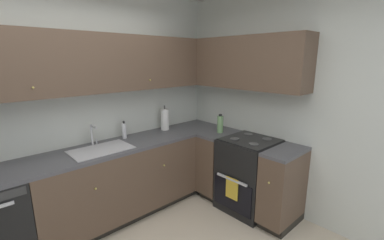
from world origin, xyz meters
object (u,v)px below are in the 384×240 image
(oven_range, at_px, (249,174))
(oil_bottle, at_px, (220,124))
(paper_towel_roll, at_px, (165,119))
(soap_bottle, at_px, (124,131))

(oven_range, bearing_deg, oil_bottle, 92.20)
(paper_towel_roll, height_order, oil_bottle, paper_towel_roll)
(oven_range, bearing_deg, soap_bottle, 134.30)
(soap_bottle, relative_size, paper_towel_roll, 0.63)
(oven_range, xyz_separation_m, paper_towel_roll, (-0.48, 1.10, 0.59))
(soap_bottle, bearing_deg, oil_bottle, -30.79)
(oil_bottle, bearing_deg, oven_range, -87.80)
(soap_bottle, height_order, oil_bottle, oil_bottle)
(paper_towel_roll, distance_m, oil_bottle, 0.77)
(soap_bottle, xyz_separation_m, paper_towel_roll, (0.62, -0.02, 0.05))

